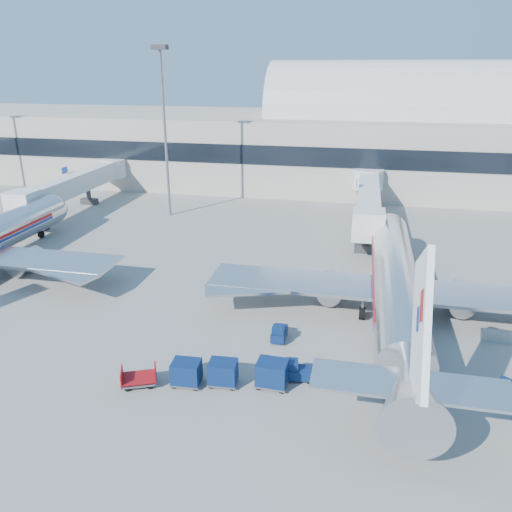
% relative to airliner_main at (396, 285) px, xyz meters
% --- Properties ---
extents(ground, '(260.00, 260.00, 0.00)m').
position_rel_airliner_main_xyz_m(ground, '(-10.00, -4.51, -2.93)').
color(ground, gray).
rests_on(ground, ground).
extents(terminal, '(170.00, 28.15, 21.00)m').
position_rel_airliner_main_xyz_m(terminal, '(-23.60, 51.46, 4.60)').
color(terminal, '#B2AA9E').
rests_on(terminal, ground).
extents(airliner_main, '(32.00, 37.26, 12.07)m').
position_rel_airliner_main_xyz_m(airliner_main, '(0.00, 0.00, 0.00)').
color(airliner_main, silver).
rests_on(airliner_main, ground).
extents(jetbridge_near, '(4.40, 27.50, 6.25)m').
position_rel_airliner_main_xyz_m(jetbridge_near, '(-2.40, 26.30, 1.00)').
color(jetbridge_near, silver).
rests_on(jetbridge_near, ground).
extents(jetbridge_mid, '(4.40, 27.50, 6.25)m').
position_rel_airliner_main_xyz_m(jetbridge_mid, '(-44.40, 26.30, 1.00)').
color(jetbridge_mid, silver).
rests_on(jetbridge_mid, ground).
extents(mast_west, '(2.00, 1.20, 22.60)m').
position_rel_airliner_main_xyz_m(mast_west, '(-30.00, 25.49, 11.87)').
color(mast_west, slate).
rests_on(mast_west, ground).
extents(barrier_near, '(3.00, 0.55, 0.90)m').
position_rel_airliner_main_xyz_m(barrier_near, '(8.00, -2.51, -2.48)').
color(barrier_near, '#9E9E96').
rests_on(barrier_near, ground).
extents(tug_lead, '(2.31, 1.37, 1.43)m').
position_rel_airliner_main_xyz_m(tug_lead, '(-6.81, -10.75, -2.28)').
color(tug_lead, '#091E4A').
rests_on(tug_lead, ground).
extents(tug_right, '(2.37, 2.04, 1.39)m').
position_rel_airliner_main_xyz_m(tug_right, '(1.10, -9.63, -2.29)').
color(tug_right, '#091E4A').
rests_on(tug_right, ground).
extents(tug_left, '(1.07, 2.12, 1.37)m').
position_rel_airliner_main_xyz_m(tug_left, '(-8.89, -5.83, -2.30)').
color(tug_left, '#091E4A').
rests_on(tug_left, ground).
extents(cart_train_a, '(2.17, 1.70, 1.86)m').
position_rel_airliner_main_xyz_m(cart_train_a, '(-8.35, -11.88, -1.93)').
color(cart_train_a, '#091E4A').
rests_on(cart_train_a, ground).
extents(cart_train_b, '(2.04, 1.60, 1.72)m').
position_rel_airliner_main_xyz_m(cart_train_b, '(-11.59, -12.35, -2.01)').
color(cart_train_b, '#091E4A').
rests_on(cart_train_b, ground).
extents(cart_train_c, '(2.04, 1.60, 1.73)m').
position_rel_airliner_main_xyz_m(cart_train_c, '(-13.97, -12.87, -2.00)').
color(cart_train_c, '#091E4A').
rests_on(cart_train_c, ground).
extents(cart_solo_near, '(2.03, 1.57, 1.77)m').
position_rel_airliner_main_xyz_m(cart_solo_near, '(0.01, -12.60, -1.98)').
color(cart_solo_near, '#091E4A').
rests_on(cart_solo_near, ground).
extents(cart_solo_far, '(2.10, 1.99, 1.47)m').
position_rel_airliner_main_xyz_m(cart_solo_far, '(6.60, -10.63, -2.14)').
color(cart_solo_far, '#091E4A').
rests_on(cart_solo_far, ground).
extents(cart_open_red, '(2.74, 2.37, 0.62)m').
position_rel_airliner_main_xyz_m(cart_open_red, '(-17.06, -13.58, -2.49)').
color(cart_open_red, slate).
rests_on(cart_open_red, ground).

